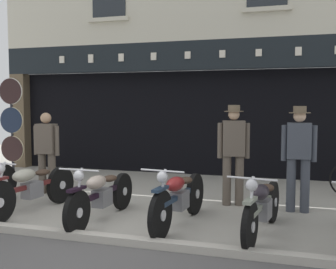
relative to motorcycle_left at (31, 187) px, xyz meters
name	(u,v)px	position (x,y,z in m)	size (l,w,h in m)	color
shop_facade	(204,107)	(1.61, 6.01, 1.25)	(10.48, 4.42, 6.10)	black
motorcycle_left	(31,187)	(0.00, 0.00, 0.00)	(0.62, 2.08, 0.92)	black
motorcycle_center_left	(101,194)	(1.30, -0.08, -0.01)	(0.62, 2.04, 0.90)	black
motorcycle_center	(179,197)	(2.50, 0.02, 0.00)	(0.62, 2.03, 0.92)	black
motorcycle_center_right	(262,205)	(3.69, -0.07, -0.02)	(0.62, 1.97, 0.90)	black
salesman_left	(47,149)	(-0.57, 1.32, 0.46)	(0.56, 0.24, 1.61)	brown
shopkeeper_center	(233,150)	(3.09, 1.47, 0.55)	(0.55, 0.34, 1.76)	brown
salesman_right	(299,153)	(4.17, 1.33, 0.54)	(0.56, 0.34, 1.75)	#3D424C
tyre_sign_pole	(12,121)	(-2.12, 2.28, 0.95)	(0.61, 0.06, 2.37)	#232328
advert_board_near	(264,106)	(3.41, 4.39, 1.29)	(0.66, 0.03, 1.07)	beige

